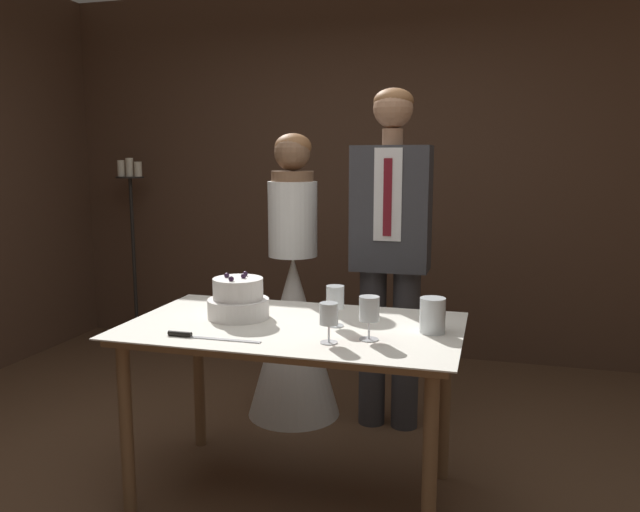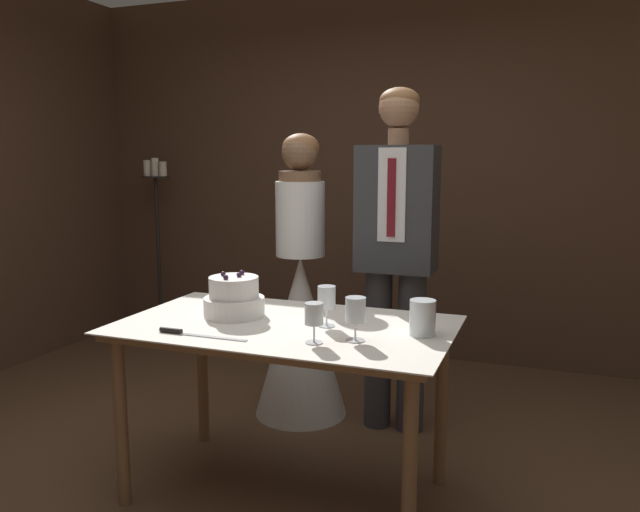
{
  "view_description": "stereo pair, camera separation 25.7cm",
  "coord_description": "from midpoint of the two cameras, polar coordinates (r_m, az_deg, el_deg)",
  "views": [
    {
      "loc": [
        0.96,
        -2.36,
        1.51
      ],
      "look_at": [
        0.14,
        0.56,
        1.03
      ],
      "focal_mm": 35.0,
      "sensor_mm": 36.0,
      "label": 1
    },
    {
      "loc": [
        1.21,
        -2.28,
        1.51
      ],
      "look_at": [
        0.14,
        0.56,
        1.03
      ],
      "focal_mm": 35.0,
      "sensor_mm": 36.0,
      "label": 2
    }
  ],
  "objects": [
    {
      "name": "cake_table",
      "position": [
        2.75,
        -5.15,
        -8.06
      ],
      "size": [
        1.44,
        0.85,
        0.79
      ],
      "color": "brown",
      "rests_on": "ground_plane"
    },
    {
      "name": "cake_knife",
      "position": [
        2.6,
        -14.13,
        -7.13
      ],
      "size": [
        0.4,
        0.03,
        0.02
      ],
      "rotation": [
        0.0,
        0.0,
        0.01
      ],
      "color": "silver",
      "rests_on": "cake_table"
    },
    {
      "name": "wine_glass_far",
      "position": [
        2.66,
        -1.37,
        -4.0
      ],
      "size": [
        0.08,
        0.08,
        0.18
      ],
      "color": "silver",
      "rests_on": "cake_table"
    },
    {
      "name": "groom",
      "position": [
        3.4,
        4.35,
        1.31
      ],
      "size": [
        0.42,
        0.25,
        1.87
      ],
      "color": "#38383D",
      "rests_on": "ground_plane"
    },
    {
      "name": "bride",
      "position": [
        3.64,
        -4.48,
        -5.41
      ],
      "size": [
        0.54,
        0.54,
        1.64
      ],
      "color": "white",
      "rests_on": "ground_plane"
    },
    {
      "name": "wine_glass_near",
      "position": [
        2.47,
        1.55,
        -5.06
      ],
      "size": [
        0.08,
        0.08,
        0.18
      ],
      "color": "silver",
      "rests_on": "cake_table"
    },
    {
      "name": "ground_plane",
      "position": [
        2.97,
        -8.67,
        -21.59
      ],
      "size": [
        40.0,
        40.0,
        0.0
      ],
      "primitive_type": "plane",
      "color": "brown"
    },
    {
      "name": "wine_glass_middle",
      "position": [
        2.43,
        -2.23,
        -5.53
      ],
      "size": [
        0.07,
        0.07,
        0.16
      ],
      "color": "silver",
      "rests_on": "cake_table"
    },
    {
      "name": "tiered_cake",
      "position": [
        2.85,
        -10.06,
        -3.99
      ],
      "size": [
        0.28,
        0.28,
        0.2
      ],
      "color": "white",
      "rests_on": "cake_table"
    },
    {
      "name": "hurricane_candle",
      "position": [
        2.6,
        7.46,
        -5.5
      ],
      "size": [
        0.11,
        0.11,
        0.15
      ],
      "color": "silver",
      "rests_on": "cake_table"
    },
    {
      "name": "wall_back",
      "position": [
        4.82,
        2.71,
        7.52
      ],
      "size": [
        5.09,
        0.12,
        2.77
      ],
      "primitive_type": "cube",
      "color": "#513828",
      "rests_on": "ground_plane"
    },
    {
      "name": "candle_stand",
      "position": [
        5.29,
        -18.04,
        0.49
      ],
      "size": [
        0.28,
        0.28,
        1.5
      ],
      "color": "black",
      "rests_on": "ground_plane"
    }
  ]
}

